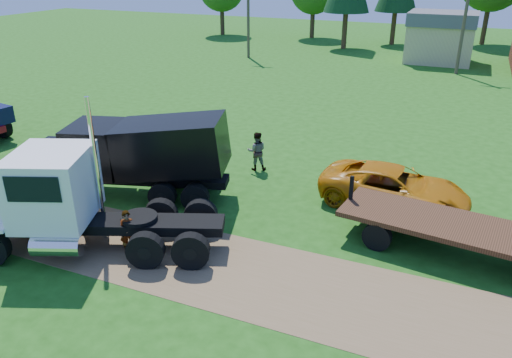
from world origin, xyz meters
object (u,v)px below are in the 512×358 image
at_px(black_dump_truck, 137,152).
at_px(orange_pickup, 394,188).
at_px(white_semi_tractor, 58,201).
at_px(spectator_a, 128,232).
at_px(flatbed_trailer, 461,232).

bearing_deg(black_dump_truck, orange_pickup, 1.23).
bearing_deg(white_semi_tractor, spectator_a, -7.92).
relative_size(orange_pickup, flatbed_trailer, 0.71).
height_order(black_dump_truck, spectator_a, black_dump_truck).
relative_size(black_dump_truck, spectator_a, 5.29).
xyz_separation_m(flatbed_trailer, spectator_a, (-10.48, -4.31, -0.09)).
xyz_separation_m(white_semi_tractor, orange_pickup, (10.13, 7.77, -0.97)).
xyz_separation_m(white_semi_tractor, black_dump_truck, (0.02, 4.52, 0.18)).
distance_m(black_dump_truck, orange_pickup, 10.68).
relative_size(white_semi_tractor, black_dump_truck, 1.04).
distance_m(white_semi_tractor, flatbed_trailer, 13.74).
xyz_separation_m(black_dump_truck, orange_pickup, (10.11, 3.25, -1.15)).
height_order(orange_pickup, spectator_a, orange_pickup).
bearing_deg(spectator_a, black_dump_truck, 85.19).
bearing_deg(flatbed_trailer, orange_pickup, 139.93).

